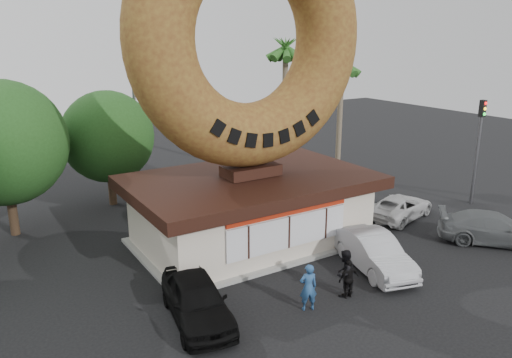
{
  "coord_description": "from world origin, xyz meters",
  "views": [
    {
      "loc": [
        -11.53,
        -12.98,
        9.59
      ],
      "look_at": [
        -0.96,
        4.0,
        3.78
      ],
      "focal_mm": 35.0,
      "sensor_mm": 36.0,
      "label": 1
    }
  ],
  "objects_px": {
    "person_center": "(344,273)",
    "person_right": "(349,279)",
    "car_silver": "(374,252)",
    "car_grey": "(494,228)",
    "street_lamp": "(138,123)",
    "car_black": "(197,300)",
    "traffic_signal": "(479,139)",
    "donut_shop": "(251,207)",
    "giant_donut": "(250,39)",
    "car_white": "(400,207)",
    "person_left": "(308,287)"
  },
  "relations": [
    {
      "from": "person_center",
      "to": "person_right",
      "type": "xyz_separation_m",
      "value": [
        0.05,
        -0.21,
        -0.16
      ]
    },
    {
      "from": "car_silver",
      "to": "car_grey",
      "type": "height_order",
      "value": "car_silver"
    },
    {
      "from": "street_lamp",
      "to": "car_black",
      "type": "relative_size",
      "value": 1.74
    },
    {
      "from": "traffic_signal",
      "to": "car_silver",
      "type": "bearing_deg",
      "value": -163.88
    },
    {
      "from": "donut_shop",
      "to": "car_grey",
      "type": "relative_size",
      "value": 2.22
    },
    {
      "from": "giant_donut",
      "to": "car_white",
      "type": "relative_size",
      "value": 2.5
    },
    {
      "from": "donut_shop",
      "to": "car_white",
      "type": "distance_m",
      "value": 8.73
    },
    {
      "from": "street_lamp",
      "to": "car_grey",
      "type": "relative_size",
      "value": 1.58
    },
    {
      "from": "traffic_signal",
      "to": "car_grey",
      "type": "bearing_deg",
      "value": -135.23
    },
    {
      "from": "traffic_signal",
      "to": "car_grey",
      "type": "relative_size",
      "value": 1.2
    },
    {
      "from": "traffic_signal",
      "to": "person_left",
      "type": "xyz_separation_m",
      "value": [
        -15.46,
        -4.34,
        -2.98
      ]
    },
    {
      "from": "street_lamp",
      "to": "car_grey",
      "type": "xyz_separation_m",
      "value": [
        11.6,
        -16.23,
        -3.75
      ]
    },
    {
      "from": "donut_shop",
      "to": "traffic_signal",
      "type": "height_order",
      "value": "traffic_signal"
    },
    {
      "from": "person_left",
      "to": "street_lamp",
      "type": "bearing_deg",
      "value": -68.87
    },
    {
      "from": "giant_donut",
      "to": "car_grey",
      "type": "height_order",
      "value": "giant_donut"
    },
    {
      "from": "car_black",
      "to": "car_white",
      "type": "height_order",
      "value": "car_black"
    },
    {
      "from": "person_left",
      "to": "person_right",
      "type": "distance_m",
      "value": 1.85
    },
    {
      "from": "street_lamp",
      "to": "traffic_signal",
      "type": "relative_size",
      "value": 1.32
    },
    {
      "from": "traffic_signal",
      "to": "car_black",
      "type": "relative_size",
      "value": 1.32
    },
    {
      "from": "car_black",
      "to": "car_grey",
      "type": "height_order",
      "value": "car_black"
    },
    {
      "from": "donut_shop",
      "to": "person_left",
      "type": "xyz_separation_m",
      "value": [
        -1.46,
        -6.33,
        -0.88
      ]
    },
    {
      "from": "giant_donut",
      "to": "person_left",
      "type": "height_order",
      "value": "giant_donut"
    },
    {
      "from": "traffic_signal",
      "to": "car_white",
      "type": "xyz_separation_m",
      "value": [
        -5.47,
        0.53,
        -3.24
      ]
    },
    {
      "from": "traffic_signal",
      "to": "person_center",
      "type": "bearing_deg",
      "value": -162.81
    },
    {
      "from": "giant_donut",
      "to": "traffic_signal",
      "type": "xyz_separation_m",
      "value": [
        14.0,
        -2.01,
        -5.55
      ]
    },
    {
      "from": "person_center",
      "to": "person_right",
      "type": "height_order",
      "value": "person_center"
    },
    {
      "from": "car_silver",
      "to": "giant_donut",
      "type": "bearing_deg",
      "value": 133.62
    },
    {
      "from": "traffic_signal",
      "to": "person_right",
      "type": "height_order",
      "value": "traffic_signal"
    },
    {
      "from": "person_right",
      "to": "car_black",
      "type": "distance_m",
      "value": 5.76
    },
    {
      "from": "person_center",
      "to": "car_grey",
      "type": "bearing_deg",
      "value": 162.1
    },
    {
      "from": "person_left",
      "to": "person_right",
      "type": "xyz_separation_m",
      "value": [
        1.84,
        -0.1,
        -0.13
      ]
    },
    {
      "from": "traffic_signal",
      "to": "person_left",
      "type": "distance_m",
      "value": 16.33
    },
    {
      "from": "person_center",
      "to": "car_black",
      "type": "xyz_separation_m",
      "value": [
        -5.48,
        1.39,
        -0.14
      ]
    },
    {
      "from": "car_black",
      "to": "car_white",
      "type": "xyz_separation_m",
      "value": [
        13.68,
        3.36,
        -0.16
      ]
    },
    {
      "from": "person_left",
      "to": "car_black",
      "type": "relative_size",
      "value": 0.39
    },
    {
      "from": "traffic_signal",
      "to": "car_grey",
      "type": "height_order",
      "value": "traffic_signal"
    },
    {
      "from": "street_lamp",
      "to": "traffic_signal",
      "type": "bearing_deg",
      "value": -37.14
    },
    {
      "from": "car_grey",
      "to": "traffic_signal",
      "type": "bearing_deg",
      "value": 1.94
    },
    {
      "from": "giant_donut",
      "to": "person_right",
      "type": "height_order",
      "value": "giant_donut"
    },
    {
      "from": "giant_donut",
      "to": "person_right",
      "type": "xyz_separation_m",
      "value": [
        0.38,
        -6.44,
        -8.65
      ]
    },
    {
      "from": "street_lamp",
      "to": "traffic_signal",
      "type": "distance_m",
      "value": 19.9
    },
    {
      "from": "car_silver",
      "to": "person_center",
      "type": "bearing_deg",
      "value": -143.62
    },
    {
      "from": "person_right",
      "to": "car_black",
      "type": "height_order",
      "value": "car_black"
    },
    {
      "from": "giant_donut",
      "to": "car_black",
      "type": "distance_m",
      "value": 11.16
    },
    {
      "from": "donut_shop",
      "to": "car_silver",
      "type": "relative_size",
      "value": 2.39
    },
    {
      "from": "person_right",
      "to": "car_grey",
      "type": "distance_m",
      "value": 9.36
    },
    {
      "from": "car_black",
      "to": "car_silver",
      "type": "relative_size",
      "value": 0.98
    },
    {
      "from": "car_black",
      "to": "car_white",
      "type": "relative_size",
      "value": 1.02
    },
    {
      "from": "street_lamp",
      "to": "car_silver",
      "type": "xyz_separation_m",
      "value": [
        4.74,
        -15.22,
        -3.71
      ]
    },
    {
      "from": "traffic_signal",
      "to": "car_white",
      "type": "distance_m",
      "value": 6.38
    }
  ]
}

